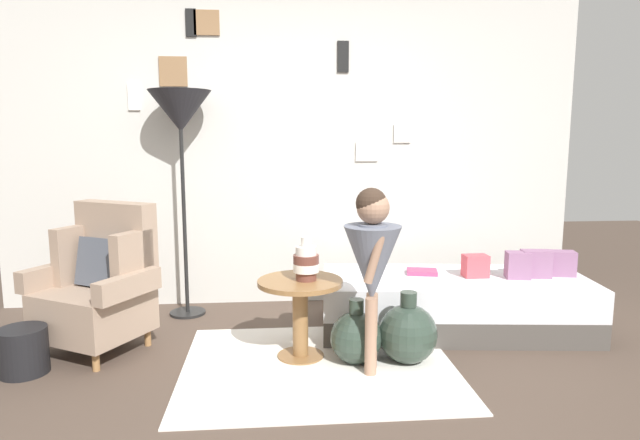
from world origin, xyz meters
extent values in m
plane|color=#4C3D33|center=(0.00, 0.00, 0.00)|extent=(12.00, 12.00, 0.00)
cube|color=beige|center=(0.00, 1.95, 1.30)|extent=(4.80, 0.10, 2.60)
cube|color=white|center=(0.92, 1.90, 1.43)|extent=(0.14, 0.02, 0.15)
cube|color=gray|center=(0.92, 1.89, 1.43)|extent=(0.11, 0.01, 0.12)
cube|color=white|center=(0.62, 1.90, 1.28)|extent=(0.19, 0.02, 0.16)
cube|color=#B6B6B6|center=(0.62, 1.89, 1.28)|extent=(0.15, 0.01, 0.12)
cube|color=black|center=(-0.79, 1.90, 2.30)|extent=(0.08, 0.02, 0.21)
cube|color=silver|center=(-0.79, 1.89, 2.30)|extent=(0.06, 0.01, 0.17)
cube|color=white|center=(-1.26, 1.90, 1.72)|extent=(0.09, 0.02, 0.21)
cube|color=#ACACA6|center=(-1.26, 1.89, 1.72)|extent=(0.07, 0.01, 0.16)
cube|color=olive|center=(-0.67, 1.90, 2.30)|extent=(0.20, 0.02, 0.19)
cube|color=slate|center=(-0.67, 1.89, 2.30)|extent=(0.16, 0.01, 0.15)
cube|color=olive|center=(-0.94, 1.90, 1.92)|extent=(0.22, 0.02, 0.23)
cube|color=#969692|center=(-0.94, 1.89, 1.92)|extent=(0.17, 0.01, 0.18)
cube|color=black|center=(0.42, 1.90, 2.05)|extent=(0.09, 0.02, 0.25)
cube|color=silver|center=(0.42, 1.89, 2.05)|extent=(0.07, 0.01, 0.19)
cube|color=silver|center=(0.10, 0.52, 0.01)|extent=(1.66, 1.38, 0.01)
cylinder|color=#9E7042|center=(-1.66, 0.81, 0.06)|extent=(0.04, 0.04, 0.12)
cylinder|color=#9E7042|center=(-1.24, 0.57, 0.06)|extent=(0.04, 0.04, 0.12)
cylinder|color=#9E7042|center=(-1.44, 1.20, 0.06)|extent=(0.04, 0.04, 0.12)
cylinder|color=#9E7042|center=(-1.02, 0.96, 0.06)|extent=(0.04, 0.04, 0.12)
cube|color=gray|center=(-1.34, 0.89, 0.27)|extent=(0.80, 0.78, 0.30)
cube|color=gray|center=(-1.23, 1.09, 0.70)|extent=(0.59, 0.42, 0.55)
cube|color=gray|center=(-1.52, 1.10, 0.61)|extent=(0.22, 0.31, 0.39)
cube|color=gray|center=(-1.07, 0.84, 0.61)|extent=(0.22, 0.31, 0.39)
cube|color=gray|center=(-1.64, 1.03, 0.49)|extent=(0.33, 0.48, 0.14)
cube|color=gray|center=(-1.07, 0.71, 0.49)|extent=(0.33, 0.48, 0.14)
cube|color=#474C56|center=(-1.30, 0.97, 0.58)|extent=(0.39, 0.32, 0.33)
cube|color=#4C4742|center=(1.14, 1.09, 0.09)|extent=(1.97, 0.99, 0.18)
cube|color=silver|center=(1.14, 1.09, 0.29)|extent=(1.97, 0.99, 0.22)
cube|color=gray|center=(1.92, 1.06, 0.49)|extent=(0.24, 0.17, 0.18)
cube|color=gray|center=(1.72, 1.03, 0.50)|extent=(0.22, 0.15, 0.19)
cube|color=gray|center=(1.58, 1.01, 0.50)|extent=(0.18, 0.14, 0.19)
cube|color=#D64C56|center=(1.29, 1.07, 0.48)|extent=(0.18, 0.13, 0.16)
cylinder|color=olive|center=(0.00, 0.67, 0.01)|extent=(0.30, 0.30, 0.02)
cylinder|color=olive|center=(0.00, 0.67, 0.25)|extent=(0.10, 0.10, 0.46)
cylinder|color=olive|center=(0.00, 0.67, 0.50)|extent=(0.54, 0.54, 0.03)
cylinder|color=brown|center=(0.04, 0.66, 0.54)|extent=(0.13, 0.13, 0.05)
cylinder|color=white|center=(0.04, 0.66, 0.59)|extent=(0.16, 0.16, 0.05)
cylinder|color=brown|center=(0.04, 0.66, 0.65)|extent=(0.16, 0.16, 0.05)
cylinder|color=white|center=(0.04, 0.66, 0.70)|extent=(0.13, 0.13, 0.05)
cylinder|color=white|center=(0.04, 0.66, 0.76)|extent=(0.06, 0.06, 0.06)
cylinder|color=black|center=(-0.86, 1.62, 0.01)|extent=(0.28, 0.28, 0.02)
cylinder|color=black|center=(-0.86, 1.62, 0.85)|extent=(0.03, 0.03, 1.66)
cone|color=#232328|center=(-0.86, 1.62, 1.60)|extent=(0.47, 0.47, 0.31)
cylinder|color=#A37A60|center=(0.40, 0.36, 0.24)|extent=(0.07, 0.07, 0.47)
cylinder|color=#A37A60|center=(0.42, 0.46, 0.24)|extent=(0.07, 0.07, 0.47)
cone|color=slate|center=(0.41, 0.41, 0.67)|extent=(0.34, 0.34, 0.45)
cylinder|color=slate|center=(0.41, 0.41, 0.82)|extent=(0.17, 0.17, 0.17)
cylinder|color=#A37A60|center=(0.40, 0.29, 0.73)|extent=(0.13, 0.08, 0.30)
cylinder|color=#A37A60|center=(0.46, 0.52, 0.73)|extent=(0.13, 0.08, 0.30)
sphere|color=#A37A60|center=(0.41, 0.41, 1.00)|extent=(0.19, 0.19, 0.19)
sphere|color=#38281E|center=(0.40, 0.41, 1.02)|extent=(0.18, 0.18, 0.18)
cube|color=#A23E6A|center=(0.93, 1.19, 0.42)|extent=(0.25, 0.20, 0.03)
sphere|color=#2D3D33|center=(0.34, 0.56, 0.16)|extent=(0.33, 0.33, 0.33)
cylinder|color=#2D3D33|center=(0.34, 0.56, 0.37)|extent=(0.09, 0.09, 0.09)
sphere|color=#2D3D33|center=(0.67, 0.54, 0.19)|extent=(0.37, 0.37, 0.37)
cylinder|color=#2D3D33|center=(0.67, 0.54, 0.41)|extent=(0.10, 0.10, 0.09)
cylinder|color=black|center=(-1.66, 0.57, 0.14)|extent=(0.28, 0.28, 0.28)
camera|label=1|loc=(-0.16, -2.67, 1.40)|focal=30.65mm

